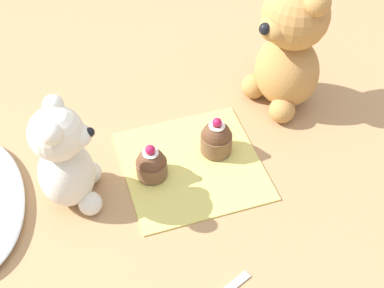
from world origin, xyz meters
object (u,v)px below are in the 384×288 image
Objects in this scene: teddy_bear_tan at (289,48)px; cupcake_near_cream_bear at (151,164)px; teddy_bear_cream at (65,161)px; cupcake_near_tan_bear at (216,138)px.

teddy_bear_tan is 3.81× the size of cupcake_near_cream_bear.
cupcake_near_tan_bear is at bearing -74.48° from teddy_bear_cream.
teddy_bear_tan is (0.11, -0.42, 0.04)m from teddy_bear_cream.
cupcake_near_tan_bear is (-0.09, 0.17, -0.09)m from teddy_bear_tan.
cupcake_near_tan_bear is at bearing -78.43° from teddy_bear_tan.
teddy_bear_cream is at bearing 95.29° from cupcake_near_tan_bear.
teddy_bear_tan is at bearing -61.69° from cupcake_near_tan_bear.
teddy_bear_cream is at bearing 92.11° from cupcake_near_cream_bear.
cupcake_near_cream_bear is (0.00, -0.13, -0.06)m from teddy_bear_cream.
cupcake_near_tan_bear reaches higher than cupcake_near_cream_bear.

